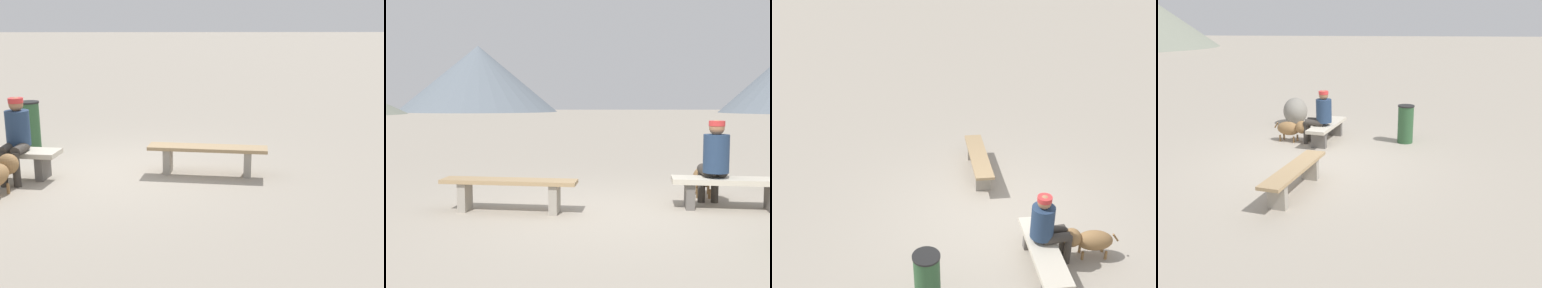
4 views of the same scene
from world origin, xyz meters
TOP-DOWN VIEW (x-y plane):
  - ground at (0.00, 0.00)m, footprint 210.00×210.00m
  - bench_left at (-1.53, 0.07)m, footprint 1.90×0.65m
  - bench_right at (1.56, 0.16)m, footprint 1.67×0.68m
  - seated_person at (1.36, 0.28)m, footprint 0.38×0.66m
  - dog at (1.42, 0.98)m, footprint 0.47×0.89m
  - distant_peak_3 at (-17.02, 77.90)m, footprint 28.33×28.33m

SIDE VIEW (x-z plane):
  - ground at x=0.00m, z-range -0.06..0.00m
  - bench_right at x=1.56m, z-range 0.10..0.55m
  - dog at x=1.42m, z-range 0.06..0.59m
  - bench_left at x=-1.53m, z-range 0.10..0.55m
  - seated_person at x=1.36m, z-range 0.10..1.35m
  - distant_peak_3 at x=-17.02m, z-range 0.00..11.80m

